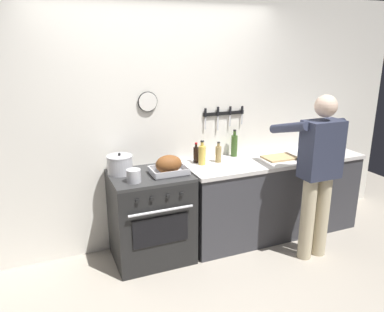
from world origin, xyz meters
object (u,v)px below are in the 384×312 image
(person_cook, at_px, (318,167))
(bottle_olive_oil, at_px, (234,145))
(roasting_pan, at_px, (169,165))
(stock_pot, at_px, (120,165))
(bottle_soy_sauce, at_px, (196,154))
(saucepan, at_px, (134,176))
(bottle_cooking_oil, at_px, (202,155))
(stove, at_px, (151,217))
(cutting_board, at_px, (280,157))
(bottle_vinegar, at_px, (218,154))

(person_cook, relative_size, bottle_olive_oil, 5.52)
(roasting_pan, height_order, stock_pot, stock_pot)
(bottle_soy_sauce, bearing_deg, bottle_olive_oil, 5.39)
(saucepan, relative_size, bottle_cooking_oil, 0.51)
(person_cook, bearing_deg, bottle_soy_sauce, 60.98)
(person_cook, xyz_separation_m, roasting_pan, (-1.35, 0.52, 0.03))
(stove, bearing_deg, bottle_soy_sauce, 17.51)
(saucepan, bearing_deg, person_cook, -14.19)
(roasting_pan, bearing_deg, stock_pot, 155.37)
(stock_pot, relative_size, bottle_olive_oil, 0.82)
(saucepan, xyz_separation_m, bottle_olive_oil, (1.23, 0.37, 0.07))
(cutting_board, bearing_deg, person_cook, -83.50)
(roasting_pan, xyz_separation_m, bottle_vinegar, (0.61, 0.16, 0.01))
(bottle_cooking_oil, relative_size, bottle_soy_sauce, 1.20)
(roasting_pan, xyz_separation_m, stock_pot, (-0.43, 0.20, 0.00))
(bottle_cooking_oil, bearing_deg, bottle_olive_oil, 17.32)
(roasting_pan, height_order, saucepan, roasting_pan)
(person_cook, bearing_deg, stock_pot, 77.44)
(person_cook, xyz_separation_m, saucepan, (-1.72, 0.43, 0.01))
(roasting_pan, bearing_deg, stove, 159.25)
(bottle_vinegar, bearing_deg, bottle_cooking_oil, -176.27)
(stove, height_order, bottle_vinegar, bottle_vinegar)
(stove, relative_size, bottle_olive_oil, 2.99)
(stock_pot, height_order, saucepan, stock_pot)
(person_cook, bearing_deg, stove, 78.37)
(stock_pot, height_order, bottle_vinegar, bottle_vinegar)
(cutting_board, bearing_deg, bottle_vinegar, 168.30)
(stove, distance_m, bottle_soy_sauce, 0.80)
(bottle_soy_sauce, bearing_deg, saucepan, -156.52)
(stove, height_order, cutting_board, cutting_board)
(person_cook, height_order, cutting_board, person_cook)
(stove, distance_m, saucepan, 0.56)
(bottle_soy_sauce, height_order, bottle_olive_oil, bottle_olive_oil)
(roasting_pan, relative_size, cutting_board, 0.98)
(cutting_board, bearing_deg, bottle_cooking_oil, 171.64)
(roasting_pan, relative_size, bottle_vinegar, 1.60)
(stove, distance_m, cutting_board, 1.54)
(person_cook, xyz_separation_m, bottle_olive_oil, (-0.48, 0.81, 0.07))
(cutting_board, distance_m, bottle_soy_sauce, 0.93)
(bottle_vinegar, height_order, bottle_soy_sauce, bottle_vinegar)
(bottle_cooking_oil, distance_m, bottle_soy_sauce, 0.10)
(stock_pot, bearing_deg, bottle_olive_oil, 4.07)
(saucepan, relative_size, bottle_olive_oil, 0.44)
(bottle_vinegar, relative_size, bottle_olive_oil, 0.73)
(person_cook, height_order, bottle_soy_sauce, person_cook)
(stock_pot, distance_m, saucepan, 0.29)
(bottle_soy_sauce, bearing_deg, stock_pot, -176.70)
(saucepan, height_order, bottle_cooking_oil, bottle_cooking_oil)
(bottle_vinegar, bearing_deg, roasting_pan, -165.31)
(stock_pot, distance_m, bottle_vinegar, 1.04)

